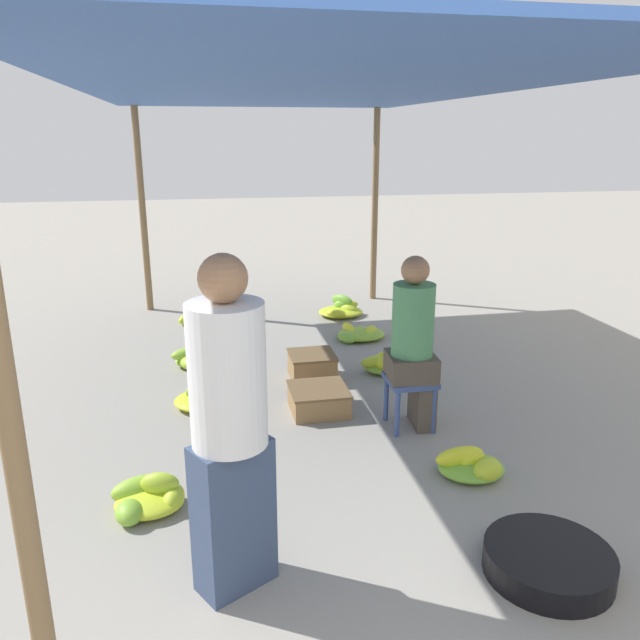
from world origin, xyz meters
TOP-DOWN VIEW (x-y plane):
  - canopy_post_front_left at (-1.43, 0.30)m, footprint 0.08×0.08m
  - canopy_post_back_left at (-1.43, 6.06)m, footprint 0.08×0.08m
  - canopy_post_back_right at (1.43, 6.06)m, footprint 0.08×0.08m
  - canopy_tarp at (0.00, 3.18)m, footprint 3.27×6.16m
  - vendor_foreground at (-0.72, 0.89)m, footprint 0.47×0.47m
  - stool at (0.66, 2.35)m, footprint 0.34×0.34m
  - vendor_seated at (0.68, 2.35)m, footprint 0.37×0.37m
  - basin_black at (0.80, 0.66)m, footprint 0.63×0.63m
  - banana_pile_left_0 at (-0.88, 3.94)m, footprint 0.49×0.44m
  - banana_pile_left_1 at (-1.17, 1.63)m, footprint 0.46×0.45m
  - banana_pile_left_2 at (-0.81, 5.43)m, footprint 0.51×0.43m
  - banana_pile_left_3 at (-0.79, 3.05)m, footprint 0.52×0.55m
  - banana_pile_right_0 at (0.84, 5.33)m, footprint 0.53×0.56m
  - banana_pile_right_1 at (0.82, 3.45)m, footprint 0.44×0.39m
  - banana_pile_right_2 at (0.82, 4.44)m, footprint 0.55×0.54m
  - banana_pile_right_3 at (0.83, 1.59)m, footprint 0.46×0.41m
  - crate_near at (0.05, 2.75)m, footprint 0.45×0.45m
  - crate_mid at (0.12, 3.42)m, footprint 0.40×0.40m

SIDE VIEW (x-z plane):
  - banana_pile_right_2 at x=0.82m, z-range -0.01..0.12m
  - banana_pile_left_2 at x=-0.81m, z-range -0.01..0.14m
  - basin_black at x=0.80m, z-range 0.00..0.13m
  - banana_pile_left_1 at x=-1.17m, z-range -0.03..0.17m
  - banana_pile_right_3 at x=0.83m, z-range -0.02..0.17m
  - banana_pile_right_1 at x=0.82m, z-range -0.02..0.17m
  - banana_pile_right_0 at x=0.84m, z-range -0.04..0.20m
  - banana_pile_left_3 at x=-0.79m, z-range -0.04..0.20m
  - banana_pile_left_0 at x=-0.88m, z-range -0.04..0.23m
  - crate_near at x=0.05m, z-range 0.00..0.19m
  - crate_mid at x=0.12m, z-range 0.00..0.24m
  - stool at x=0.66m, z-range 0.12..0.51m
  - vendor_seated at x=0.68m, z-range 0.02..1.31m
  - vendor_foreground at x=-0.72m, z-range 0.03..1.65m
  - canopy_post_front_left at x=-1.43m, z-range 0.00..2.41m
  - canopy_post_back_left at x=-1.43m, z-range 0.00..2.41m
  - canopy_post_back_right at x=1.43m, z-range 0.00..2.41m
  - canopy_tarp at x=0.00m, z-range 2.41..2.45m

